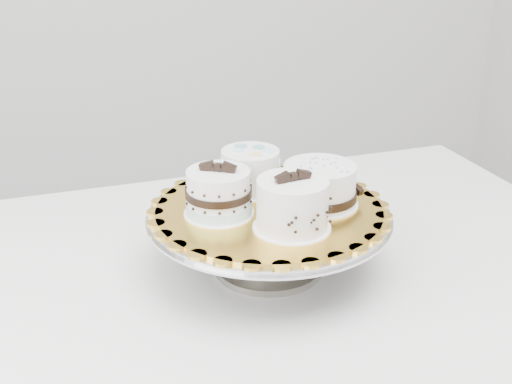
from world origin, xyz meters
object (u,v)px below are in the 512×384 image
object	(u,v)px
table	(262,298)
cake_swirl	(292,206)
cake_banded	(219,194)
cake_dots	(250,170)
cake_stand	(269,229)
cake_ribbon	(320,186)
cake_board	(269,209)

from	to	relation	value
table	cake_swirl	xyz separation A→B (m)	(0.02, -0.10, 0.22)
table	cake_banded	size ratio (longest dim) A/B	9.50
cake_banded	cake_dots	size ratio (longest dim) A/B	1.07
cake_stand	cake_ribbon	distance (m)	0.11
cake_swirl	cake_banded	size ratio (longest dim) A/B	0.89
cake_swirl	cake_banded	xyz separation A→B (m)	(-0.09, 0.08, -0.00)
cake_dots	cake_ribbon	size ratio (longest dim) A/B	0.88
table	cake_ribbon	xyz separation A→B (m)	(0.09, -0.03, 0.22)
table	cake_ribbon	world-z (taller)	cake_ribbon
table	cake_board	size ratio (longest dim) A/B	3.53
cake_stand	cake_banded	distance (m)	0.11
cake_board	cake_dots	bearing A→B (deg)	96.33
cake_board	cake_swirl	size ratio (longest dim) A/B	3.02
cake_board	cake_ribbon	distance (m)	0.09
table	cake_ribbon	bearing A→B (deg)	-18.24
cake_ribbon	cake_board	bearing A→B (deg)	158.14
cake_dots	table	bearing A→B (deg)	-67.16
cake_banded	cake_board	bearing A→B (deg)	29.40
cake_board	cake_banded	bearing A→B (deg)	179.40
cake_board	cake_dots	world-z (taller)	cake_dots
cake_stand	cake_banded	size ratio (longest dim) A/B	2.92
cake_board	cake_dots	distance (m)	0.09
table	cake_dots	distance (m)	0.23
cake_board	cake_dots	size ratio (longest dim) A/B	2.89
cake_board	cake_swirl	world-z (taller)	cake_swirl
cake_stand	cake_banded	world-z (taller)	cake_banded
cake_stand	cake_ribbon	size ratio (longest dim) A/B	2.77
cake_swirl	cake_dots	xyz separation A→B (m)	(-0.02, 0.16, -0.00)
cake_board	cake_swirl	bearing A→B (deg)	-82.99
cake_ribbon	cake_stand	bearing A→B (deg)	158.14
cake_banded	cake_ribbon	bearing A→B (deg)	26.32
table	cake_board	bearing A→B (deg)	-70.99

